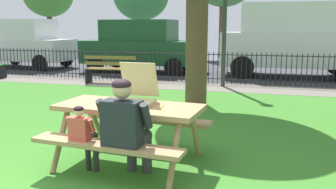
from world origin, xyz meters
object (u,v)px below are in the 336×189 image
Objects in this scene: parked_car_center at (294,38)px; parked_car_left at (141,45)px; pizza_slice_on_table at (169,108)px; child_at_table at (83,134)px; parked_car_far_left at (25,43)px; picnic_table_foreground at (129,118)px; park_bench_center at (112,70)px; pizza_box_open at (135,94)px; adult_at_table at (126,126)px.

parked_car_left is at bearing 179.99° from parked_car_center.
pizza_slice_on_table is at bearing -102.88° from parked_car_center.
parked_car_center reaches higher than child_at_table.
parked_car_left is (5.04, 0.00, -0.01)m from parked_car_far_left.
parked_car_center is at bearing 72.51° from child_at_table.
picnic_table_foreground is 1.19× the size of park_bench_center.
picnic_table_foreground is 0.56m from pizza_slice_on_table.
parked_car_center is at bearing 74.12° from pizza_box_open.
pizza_slice_on_table is 1.04m from child_at_table.
pizza_box_open reaches higher than picnic_table_foreground.
pizza_box_open is at bearing 166.67° from pizza_slice_on_table.
parked_car_center is (10.44, 0.00, 0.29)m from parked_car_far_left.
picnic_table_foreground is at bearing -138.22° from pizza_box_open.
child_at_table reaches higher than park_bench_center.
parked_car_left is at bearing 108.63° from pizza_box_open.
picnic_table_foreground is 11.79m from parked_car_far_left.
parked_car_left is at bearing 105.07° from child_at_table.
parked_car_left reaches higher than pizza_slice_on_table.
pizza_slice_on_table is 0.16× the size of park_bench_center.
parked_car_far_left is (-7.97, 8.68, 0.12)m from pizza_box_open.
adult_at_table reaches higher than park_bench_center.
parked_car_left reaches higher than child_at_table.
pizza_box_open is 0.14× the size of parked_car_far_left.
parked_car_far_left is 5.04m from parked_car_left.
adult_at_table is (0.10, -0.58, -0.24)m from pizza_box_open.
pizza_slice_on_table is 0.05× the size of parked_car_center.
parked_car_left is at bearing 0.01° from parked_car_far_left.
adult_at_table is at bearing -71.89° from parked_car_left.
parked_car_left is (-2.86, 8.74, 0.41)m from picnic_table_foreground.
pizza_box_open is 2.25× the size of pizza_slice_on_table.
adult_at_table is (-0.36, -0.47, -0.12)m from pizza_slice_on_table.
picnic_table_foreground is at bearing -47.86° from parked_car_far_left.
parked_car_far_left is 0.89× the size of parked_car_left.
child_at_table is 9.58m from parked_car_left.
parked_car_far_left is (-8.07, 9.26, 0.35)m from adult_at_table.
parked_car_far_left is at bearing -180.00° from parked_car_center.
adult_at_table is 0.56m from child_at_table.
parked_car_center is at bearing 0.00° from parked_car_far_left.
child_at_table is 6.82m from park_bench_center.
adult_at_table is at bearing -104.35° from parked_car_center.
parked_car_left is at bearing 108.14° from picnic_table_foreground.
adult_at_table is 9.75m from parked_car_left.
parked_car_left reaches higher than adult_at_table.
parked_car_center is (5.40, -0.00, 0.30)m from parked_car_left.
adult_at_table reaches higher than picnic_table_foreground.
parked_car_left reaches higher than picnic_table_foreground.
parked_car_center is (2.01, 8.79, 0.53)m from pizza_slice_on_table.
child_at_table is at bearing -128.50° from pizza_box_open.
parked_car_center is (2.47, 8.68, 0.41)m from pizza_box_open.
pizza_box_open is 0.49m from pizza_slice_on_table.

